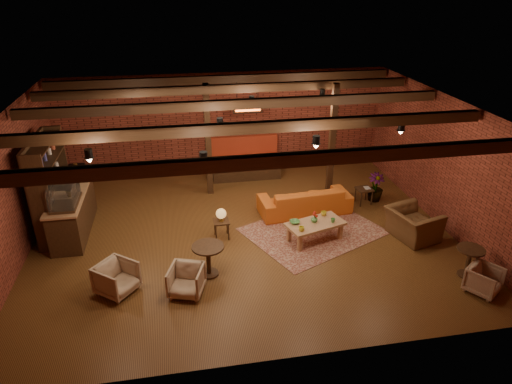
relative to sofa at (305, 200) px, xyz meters
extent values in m
plane|color=#3E230F|center=(-1.78, -0.97, -0.35)|extent=(10.00, 10.00, 0.00)
cube|color=black|center=(-1.78, -0.97, 2.85)|extent=(10.00, 8.00, 0.02)
cube|color=maroon|center=(-1.78, 3.03, 1.25)|extent=(10.00, 0.02, 3.20)
cube|color=maroon|center=(-1.78, -4.97, 1.25)|extent=(10.00, 0.02, 3.20)
cube|color=maroon|center=(-6.78, -0.97, 1.25)|extent=(0.02, 8.00, 3.20)
cube|color=maroon|center=(3.22, -0.97, 1.25)|extent=(0.02, 8.00, 3.20)
cylinder|color=black|center=(-1.78, 0.63, 2.50)|extent=(9.60, 0.12, 0.12)
cube|color=black|center=(-2.38, 1.63, 1.25)|extent=(0.16, 0.16, 3.20)
cube|color=black|center=(1.02, 1.03, 1.25)|extent=(0.16, 0.16, 3.20)
imported|color=#337F33|center=(-5.78, 0.23, 0.87)|extent=(0.35, 0.39, 0.30)
cube|color=#FF5C19|center=(-1.18, 2.13, 2.00)|extent=(0.86, 0.06, 0.30)
cube|color=maroon|center=(-0.05, -1.02, -0.35)|extent=(3.80, 3.44, 0.01)
imported|color=#C2581A|center=(0.00, 0.00, 0.00)|extent=(2.50, 1.14, 0.71)
cube|color=#A1734B|center=(-0.15, -1.44, 0.09)|extent=(1.51, 1.05, 0.07)
cube|color=#A1734B|center=(-0.62, -1.84, -0.15)|extent=(0.09, 0.09, 0.41)
cube|color=#A1734B|center=(0.47, -1.50, -0.15)|extent=(0.09, 0.09, 0.41)
cube|color=#A1734B|center=(-0.76, -1.37, -0.15)|extent=(0.09, 0.09, 0.41)
cube|color=#A1734B|center=(0.33, -1.04, -0.15)|extent=(0.09, 0.09, 0.41)
imported|color=gold|center=(-0.57, -1.74, 0.17)|extent=(0.17, 0.17, 0.11)
imported|color=#44873D|center=(0.27, -1.48, 0.17)|extent=(0.14, 0.14, 0.10)
imported|color=gold|center=(0.16, -1.11, 0.17)|extent=(0.17, 0.17, 0.11)
imported|color=#44873D|center=(-0.63, -1.36, 0.15)|extent=(0.30, 0.30, 0.06)
imported|color=#44873D|center=(-0.16, -1.38, 0.19)|extent=(0.16, 0.16, 0.13)
sphere|color=#B32413|center=(-0.16, -1.38, 0.32)|extent=(0.10, 0.10, 0.10)
cube|color=black|center=(-2.33, -0.92, 0.09)|extent=(0.38, 0.38, 0.04)
cylinder|color=black|center=(-2.33, -0.92, -0.14)|extent=(0.03, 0.03, 0.43)
cylinder|color=olive|center=(-2.33, -0.92, 0.12)|extent=(0.12, 0.12, 0.02)
cylinder|color=olive|center=(-2.33, -0.92, 0.18)|extent=(0.04, 0.04, 0.18)
sphere|color=orange|center=(-2.33, -0.92, 0.30)|extent=(0.25, 0.25, 0.25)
cylinder|color=black|center=(-2.76, -2.38, 0.33)|extent=(0.68, 0.68, 0.04)
cylinder|color=black|center=(-2.76, -2.38, -0.01)|extent=(0.09, 0.09, 0.66)
cylinder|color=black|center=(-2.76, -2.38, -0.34)|extent=(0.41, 0.41, 0.04)
imported|color=beige|center=(-4.62, -2.65, 0.00)|extent=(0.94, 0.95, 0.72)
imported|color=beige|center=(-3.25, -2.93, -0.02)|extent=(0.81, 0.78, 0.67)
imported|color=brown|center=(2.21, -1.72, 0.14)|extent=(1.00, 1.28, 0.98)
cube|color=black|center=(1.76, 0.21, 0.09)|extent=(0.46, 0.46, 0.04)
cylinder|color=black|center=(1.76, 0.21, -0.14)|extent=(0.04, 0.04, 0.42)
imported|color=black|center=(1.76, 0.21, 0.11)|extent=(0.17, 0.22, 0.02)
cylinder|color=black|center=(2.62, -3.37, 0.29)|extent=(0.57, 0.57, 0.04)
cylinder|color=black|center=(2.62, -3.37, -0.03)|extent=(0.09, 0.09, 0.62)
cylinder|color=black|center=(2.62, -3.37, -0.34)|extent=(0.34, 0.34, 0.04)
imported|color=beige|center=(2.62, -3.93, -0.05)|extent=(0.81, 0.80, 0.62)
imported|color=#4C7F4C|center=(2.14, 0.33, 0.86)|extent=(1.45, 1.45, 2.43)
camera|label=1|loc=(-3.19, -10.46, 5.46)|focal=32.00mm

